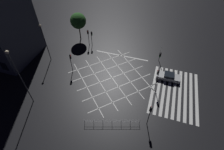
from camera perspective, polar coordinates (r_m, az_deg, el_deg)
ground_plane at (r=32.26m, az=0.00°, el=-0.86°), size 200.00×200.00×0.00m
road_markings at (r=31.79m, az=13.66°, el=-3.49°), size 16.81×23.48×0.01m
traffic_light_ne_cross at (r=38.74m, az=-6.66°, el=12.68°), size 0.36×0.39×3.51m
traffic_light_ne_main at (r=38.72m, az=-7.83°, el=12.96°), size 0.39×0.36×3.85m
traffic_light_median_north at (r=32.42m, az=-13.32°, el=4.94°), size 0.36×0.39×4.04m
traffic_light_sw_main at (r=24.72m, az=12.30°, el=-11.76°), size 0.39×0.36×4.16m
traffic_light_median_south at (r=29.14m, az=14.64°, el=-0.23°), size 0.36×0.39×4.44m
traffic_light_se_main at (r=34.78m, az=15.51°, el=6.58°), size 1.92×0.36×3.30m
street_lamp_east at (r=26.95m, az=-28.52°, el=1.07°), size 0.48×0.48×10.33m
street_lamp_west at (r=35.34m, az=-21.19°, el=10.93°), size 0.40×0.40×7.89m
street_tree_near at (r=40.29m, az=-10.99°, el=16.95°), size 3.44×3.44×6.31m
waiting_car at (r=33.24m, az=17.90°, el=-0.46°), size 1.72×4.23×1.25m
pedestrian_railing at (r=26.08m, az=-0.00°, el=-14.96°), size 2.45×7.68×1.05m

